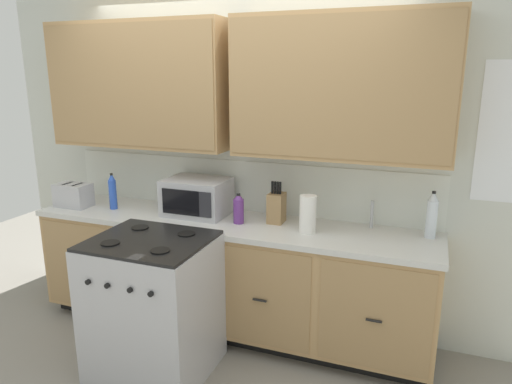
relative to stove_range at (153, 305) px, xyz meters
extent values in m
plane|color=gray|center=(0.26, 0.33, -0.47)|extent=(8.00, 8.00, 0.00)
cube|color=silver|center=(0.26, 0.96, 0.82)|extent=(4.24, 0.05, 2.58)
cube|color=silver|center=(0.26, 0.93, 0.63)|extent=(3.04, 0.01, 0.40)
cube|color=tan|center=(-0.52, 0.76, 1.41)|extent=(1.47, 0.34, 0.95)
cube|color=#A58052|center=(-0.52, 0.59, 1.41)|extent=(1.44, 0.01, 0.89)
cube|color=tan|center=(1.04, 0.76, 1.41)|extent=(1.47, 0.34, 0.95)
cube|color=#A58052|center=(1.04, 0.59, 1.41)|extent=(1.44, 0.01, 0.89)
cube|color=black|center=(0.26, 0.66, -0.42)|extent=(2.98, 0.48, 0.10)
cube|color=tan|center=(0.26, 0.63, 0.01)|extent=(3.04, 0.60, 0.76)
cube|color=#A88354|center=(-0.88, 0.33, 0.01)|extent=(0.70, 0.01, 0.70)
cube|color=black|center=(-0.88, 0.31, 0.00)|extent=(0.10, 0.01, 0.01)
cube|color=#A88354|center=(-0.12, 0.33, 0.01)|extent=(0.70, 0.01, 0.70)
cube|color=black|center=(-0.12, 0.31, 0.00)|extent=(0.10, 0.01, 0.01)
cube|color=#A88354|center=(0.64, 0.33, 0.01)|extent=(0.70, 0.01, 0.70)
cube|color=black|center=(0.64, 0.31, 0.00)|extent=(0.10, 0.01, 0.01)
cube|color=#A88354|center=(1.40, 0.33, 0.01)|extent=(0.70, 0.01, 0.70)
cube|color=black|center=(1.40, 0.31, 0.00)|extent=(0.10, 0.01, 0.01)
cube|color=silver|center=(0.26, 0.63, 0.41)|extent=(3.07, 0.63, 0.04)
cube|color=#A8AAAF|center=(1.29, 0.66, 0.42)|extent=(0.56, 0.38, 0.02)
cube|color=#B7B7BC|center=(0.00, 0.00, -0.01)|extent=(0.76, 0.66, 0.92)
cube|color=black|center=(0.00, 0.00, 0.46)|extent=(0.74, 0.65, 0.02)
cylinder|color=black|center=(-0.18, -0.16, 0.47)|extent=(0.12, 0.12, 0.01)
cylinder|color=black|center=(0.18, -0.16, 0.47)|extent=(0.12, 0.12, 0.01)
cylinder|color=black|center=(-0.18, 0.16, 0.47)|extent=(0.12, 0.12, 0.01)
cylinder|color=black|center=(0.18, 0.16, 0.47)|extent=(0.12, 0.12, 0.01)
cylinder|color=black|center=(-0.22, -0.34, 0.28)|extent=(0.03, 0.02, 0.03)
cylinder|color=black|center=(-0.08, -0.34, 0.28)|extent=(0.03, 0.02, 0.03)
cylinder|color=black|center=(0.08, -0.34, 0.28)|extent=(0.03, 0.02, 0.03)
cylinder|color=black|center=(0.22, -0.34, 0.28)|extent=(0.03, 0.02, 0.03)
cube|color=#B7B7BC|center=(-0.02, 0.70, 0.57)|extent=(0.48, 0.36, 0.28)
cube|color=black|center=(-0.06, 0.52, 0.57)|extent=(0.31, 0.01, 0.19)
cube|color=#28282D|center=(0.14, 0.52, 0.57)|extent=(0.10, 0.01, 0.19)
cube|color=#B7B7BC|center=(-1.08, 0.54, 0.53)|extent=(0.28, 0.18, 0.19)
cube|color=black|center=(-1.13, 0.54, 0.62)|extent=(0.02, 0.13, 0.01)
cube|color=black|center=(-1.03, 0.54, 0.62)|extent=(0.02, 0.13, 0.01)
cube|color=#9C794E|center=(0.62, 0.72, 0.54)|extent=(0.11, 0.14, 0.22)
cylinder|color=black|center=(0.59, 0.71, 0.70)|extent=(0.02, 0.02, 0.09)
cylinder|color=black|center=(0.61, 0.71, 0.70)|extent=(0.02, 0.02, 0.09)
cylinder|color=black|center=(0.63, 0.71, 0.70)|extent=(0.02, 0.02, 0.09)
cylinder|color=black|center=(0.65, 0.71, 0.70)|extent=(0.02, 0.02, 0.09)
cylinder|color=#B2B5BA|center=(1.29, 0.84, 0.53)|extent=(0.02, 0.02, 0.20)
cylinder|color=white|center=(0.89, 0.60, 0.56)|extent=(0.12, 0.12, 0.26)
cylinder|color=#663384|center=(0.36, 0.61, 0.52)|extent=(0.08, 0.08, 0.18)
cone|color=#663384|center=(0.36, 0.61, 0.64)|extent=(0.07, 0.07, 0.04)
cylinder|color=black|center=(0.36, 0.61, 0.65)|extent=(0.03, 0.03, 0.02)
cylinder|color=silver|center=(1.68, 0.78, 0.56)|extent=(0.07, 0.07, 0.26)
cone|color=silver|center=(1.68, 0.78, 0.72)|extent=(0.06, 0.06, 0.06)
cylinder|color=black|center=(1.68, 0.78, 0.75)|extent=(0.03, 0.03, 0.02)
cylinder|color=blue|center=(-0.73, 0.59, 0.55)|extent=(0.06, 0.06, 0.24)
cone|color=blue|center=(-0.73, 0.59, 0.70)|extent=(0.05, 0.05, 0.06)
cylinder|color=black|center=(-0.73, 0.59, 0.72)|extent=(0.02, 0.02, 0.02)
camera|label=1|loc=(1.64, -2.39, 1.51)|focal=32.71mm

